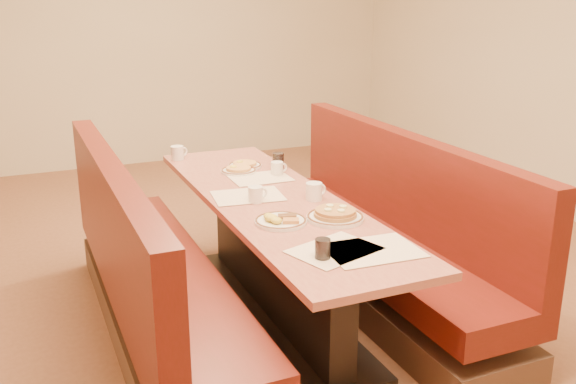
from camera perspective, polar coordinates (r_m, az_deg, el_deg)
name	(u,v)px	position (r m, az deg, el deg)	size (l,w,h in m)	color
ground	(274,316)	(3.95, -1.23, -11.00)	(8.00, 8.00, 0.00)	#9E6647
diner_table	(274,259)	(3.79, -1.26, -6.01)	(0.70, 2.50, 0.75)	black
booth_left	(150,283)	(3.61, -12.19, -7.90)	(0.55, 2.50, 1.05)	#4C3326
booth_right	(381,243)	(4.11, 8.27, -4.50)	(0.55, 2.50, 1.05)	#4C3326
placemat_near_left	(335,250)	(2.94, 4.16, -5.16)	(0.39, 0.29, 0.00)	#F6E2C1
placemat_near_right	(372,250)	(2.96, 7.48, -5.15)	(0.42, 0.32, 0.00)	#F6E2C1
placemat_far_left	(248,196)	(3.71, -3.60, -0.33)	(0.39, 0.30, 0.00)	#F6E2C1
placemat_far_right	(260,178)	(4.05, -2.47, 1.25)	(0.37, 0.28, 0.00)	#F6E2C1
pancake_plate	(335,215)	(3.33, 4.22, -2.08)	(0.30, 0.30, 0.07)	white
eggs_plate	(280,220)	(3.27, -0.71, -2.54)	(0.27, 0.27, 0.05)	white
extra_plate_mid	(245,165)	(4.33, -3.87, 2.42)	(0.23, 0.23, 0.05)	white
extra_plate_far	(238,170)	(4.20, -4.43, 1.96)	(0.23, 0.23, 0.05)	white
coffee_mug_a	(315,191)	(3.63, 2.38, 0.09)	(0.13, 0.09, 0.10)	white
coffee_mug_b	(256,194)	(3.59, -2.86, -0.17)	(0.12, 0.08, 0.09)	white
coffee_mug_c	(277,168)	(4.13, -0.94, 2.14)	(0.11, 0.08, 0.09)	white
coffee_mug_d	(178,153)	(4.58, -9.77, 3.48)	(0.13, 0.09, 0.10)	white
soda_tumbler_near	(323,249)	(2.83, 3.10, -5.10)	(0.07, 0.07, 0.10)	black
soda_tumbler_mid	(278,161)	(4.28, -0.87, 2.80)	(0.08, 0.08, 0.11)	black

